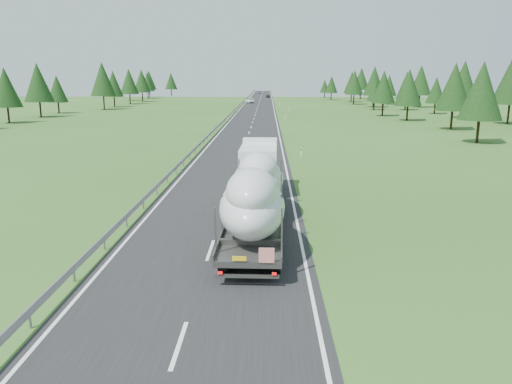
{
  "coord_description": "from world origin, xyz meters",
  "views": [
    {
      "loc": [
        2.8,
        -23.46,
        8.41
      ],
      "look_at": [
        2.19,
        3.91,
        2.1
      ],
      "focal_mm": 35.0,
      "sensor_mm": 36.0,
      "label": 1
    }
  ],
  "objects_px": {
    "highway_sign": "(289,110)",
    "distant_car_blue": "(260,92)",
    "distant_van": "(250,100)",
    "distant_car_dark": "(268,96)",
    "boat_truck": "(256,184)"
  },
  "relations": [
    {
      "from": "highway_sign",
      "to": "distant_van",
      "type": "bearing_deg",
      "value": 98.89
    },
    {
      "from": "distant_van",
      "to": "distant_car_dark",
      "type": "xyz_separation_m",
      "value": [
        6.11,
        46.45,
        -0.19
      ]
    },
    {
      "from": "boat_truck",
      "to": "distant_car_blue",
      "type": "bearing_deg",
      "value": 90.78
    },
    {
      "from": "highway_sign",
      "to": "boat_truck",
      "type": "distance_m",
      "value": 75.35
    },
    {
      "from": "highway_sign",
      "to": "distant_van",
      "type": "distance_m",
      "value": 66.65
    },
    {
      "from": "highway_sign",
      "to": "distant_car_blue",
      "type": "height_order",
      "value": "highway_sign"
    },
    {
      "from": "boat_truck",
      "to": "distant_car_blue",
      "type": "relative_size",
      "value": 5.07
    },
    {
      "from": "distant_van",
      "to": "distant_car_blue",
      "type": "height_order",
      "value": "distant_van"
    },
    {
      "from": "distant_van",
      "to": "distant_car_dark",
      "type": "distance_m",
      "value": 46.85
    },
    {
      "from": "distant_van",
      "to": "distant_car_blue",
      "type": "bearing_deg",
      "value": 86.1
    },
    {
      "from": "distant_car_blue",
      "to": "distant_car_dark",
      "type": "bearing_deg",
      "value": -86.53
    },
    {
      "from": "distant_van",
      "to": "distant_car_blue",
      "type": "xyz_separation_m",
      "value": [
        2.02,
        99.98,
        -0.18
      ]
    },
    {
      "from": "distant_car_dark",
      "to": "distant_car_blue",
      "type": "height_order",
      "value": "distant_car_blue"
    },
    {
      "from": "distant_van",
      "to": "boat_truck",
      "type": "bearing_deg",
      "value": -90.6
    },
    {
      "from": "highway_sign",
      "to": "distant_car_blue",
      "type": "distance_m",
      "value": 166.03
    }
  ]
}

